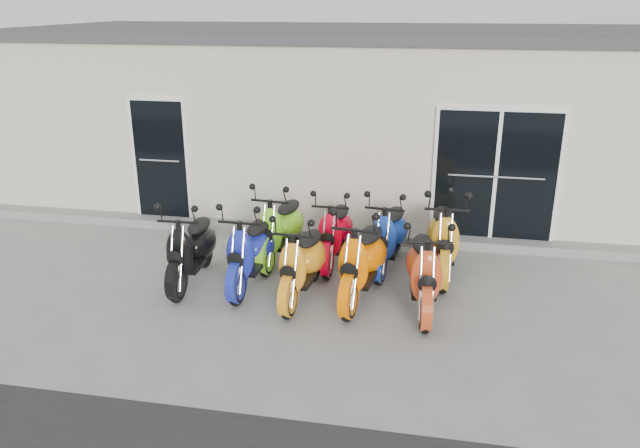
% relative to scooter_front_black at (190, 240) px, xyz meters
% --- Properties ---
extents(ground, '(80.00, 80.00, 0.00)m').
position_rel_scooter_front_black_xyz_m(ground, '(1.73, 0.18, -0.67)').
color(ground, gray).
rests_on(ground, ground).
extents(building, '(14.00, 6.00, 3.20)m').
position_rel_scooter_front_black_xyz_m(building, '(1.73, 5.38, 0.93)').
color(building, beige).
rests_on(building, ground).
extents(roof_cap, '(14.20, 6.20, 0.16)m').
position_rel_scooter_front_black_xyz_m(roof_cap, '(1.73, 5.38, 2.61)').
color(roof_cap, '#3F3F42').
rests_on(roof_cap, building).
extents(front_step, '(14.00, 0.40, 0.15)m').
position_rel_scooter_front_black_xyz_m(front_step, '(1.73, 2.20, -0.60)').
color(front_step, gray).
rests_on(front_step, ground).
extents(door_left, '(1.07, 0.08, 2.22)m').
position_rel_scooter_front_black_xyz_m(door_left, '(-1.47, 2.35, 0.59)').
color(door_left, black).
rests_on(door_left, front_step).
extents(door_right, '(2.02, 0.08, 2.22)m').
position_rel_scooter_front_black_xyz_m(door_right, '(4.33, 2.35, 0.59)').
color(door_right, black).
rests_on(door_right, front_step).
extents(scooter_front_black, '(0.74, 1.84, 1.34)m').
position_rel_scooter_front_black_xyz_m(scooter_front_black, '(0.00, 0.00, 0.00)').
color(scooter_front_black, black).
rests_on(scooter_front_black, ground).
extents(scooter_front_blue, '(0.72, 1.86, 1.36)m').
position_rel_scooter_front_black_xyz_m(scooter_front_blue, '(0.87, 0.08, 0.01)').
color(scooter_front_blue, '#18249E').
rests_on(scooter_front_blue, ground).
extents(scooter_front_orange_a, '(0.79, 1.84, 1.33)m').
position_rel_scooter_front_black_xyz_m(scooter_front_orange_a, '(1.67, -0.18, -0.01)').
color(scooter_front_orange_a, orange).
rests_on(scooter_front_orange_a, ground).
extents(scooter_front_orange_b, '(0.95, 2.02, 1.43)m').
position_rel_scooter_front_black_xyz_m(scooter_front_orange_b, '(2.48, -0.05, 0.05)').
color(scooter_front_orange_b, '#FF6D00').
rests_on(scooter_front_orange_b, ground).
extents(scooter_front_red, '(0.84, 1.92, 1.38)m').
position_rel_scooter_front_black_xyz_m(scooter_front_red, '(3.31, -0.19, 0.02)').
color(scooter_front_red, '#CD441A').
rests_on(scooter_front_red, ground).
extents(scooter_back_green, '(0.85, 1.91, 1.37)m').
position_rel_scooter_front_black_xyz_m(scooter_back_green, '(1.06, 1.05, 0.01)').
color(scooter_back_green, '#76E121').
rests_on(scooter_back_green, ground).
extents(scooter_back_red, '(0.67, 1.77, 1.30)m').
position_rel_scooter_front_black_xyz_m(scooter_back_red, '(1.91, 1.10, -0.02)').
color(scooter_back_red, red).
rests_on(scooter_back_red, ground).
extents(scooter_back_blue, '(0.86, 1.88, 1.34)m').
position_rel_scooter_front_black_xyz_m(scooter_back_blue, '(2.74, 1.07, 0.00)').
color(scooter_back_blue, '#133699').
rests_on(scooter_back_blue, ground).
extents(scooter_back_yellow, '(0.77, 1.97, 1.43)m').
position_rel_scooter_front_black_xyz_m(scooter_back_yellow, '(3.55, 1.01, 0.05)').
color(scooter_back_yellow, orange).
rests_on(scooter_back_yellow, ground).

